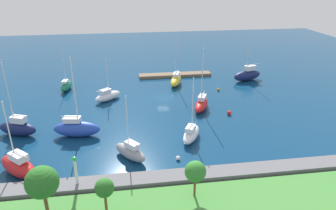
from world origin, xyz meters
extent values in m
plane|color=navy|center=(0.00, 0.00, 0.00)|extent=(160.00, 160.00, 0.00)
cube|color=brown|center=(-5.02, -14.53, 0.36)|extent=(18.65, 2.75, 0.73)
cube|color=slate|center=(0.00, 29.43, 0.72)|extent=(68.93, 2.61, 1.43)
cylinder|color=silver|center=(14.23, 29.43, 3.03)|extent=(0.36, 0.36, 3.20)
sphere|color=green|center=(14.23, 29.43, 4.88)|extent=(0.56, 0.56, 0.56)
cylinder|color=brown|center=(0.67, 33.29, 2.42)|extent=(0.26, 0.26, 2.60)
sphere|color=#337F2D|center=(0.67, 33.29, 4.44)|extent=(2.43, 2.43, 2.43)
cylinder|color=brown|center=(10.57, 34.84, 2.52)|extent=(0.30, 0.30, 2.81)
sphere|color=#286B23|center=(10.57, 34.84, 4.53)|extent=(2.04, 2.04, 2.04)
cylinder|color=brown|center=(16.74, 34.07, 2.72)|extent=(0.37, 0.37, 3.20)
sphere|color=#286B23|center=(16.74, 34.07, 5.34)|extent=(3.40, 3.40, 3.40)
ellipsoid|color=#141E4C|center=(25.83, 12.97, 1.21)|extent=(6.99, 4.37, 2.41)
cube|color=silver|center=(25.33, 13.15, 2.94)|extent=(2.70, 2.07, 1.05)
cylinder|color=silver|center=(26.14, 12.86, 7.68)|extent=(0.16, 0.16, 10.53)
cylinder|color=silver|center=(24.91, 13.31, 3.62)|extent=(2.50, 1.02, 0.13)
ellipsoid|color=white|center=(11.67, -0.32, 0.90)|extent=(6.13, 5.61, 1.81)
cube|color=silver|center=(12.05, 0.00, 2.19)|extent=(2.53, 2.41, 0.76)
cylinder|color=silver|center=(11.43, -0.52, 5.31)|extent=(0.15, 0.15, 7.00)
cylinder|color=silver|center=(12.59, 0.45, 2.72)|extent=(2.40, 2.04, 0.12)
ellipsoid|color=red|center=(-6.62, 7.22, 0.99)|extent=(4.84, 6.90, 1.97)
cube|color=silver|center=(-6.86, 6.74, 2.37)|extent=(2.20, 2.71, 0.78)
cylinder|color=silver|center=(-6.48, 7.52, 7.13)|extent=(0.16, 0.16, 10.32)
cylinder|color=silver|center=(-7.19, 6.07, 2.91)|extent=(1.53, 2.94, 0.13)
ellipsoid|color=#19724C|center=(21.26, -7.97, 0.97)|extent=(2.63, 5.77, 1.95)
cube|color=silver|center=(21.33, -7.53, 2.21)|extent=(1.37, 2.14, 0.52)
cylinder|color=silver|center=(21.21, -8.25, 6.32)|extent=(0.13, 0.13, 8.74)
cylinder|color=silver|center=(21.39, -7.14, 2.62)|extent=(0.46, 2.23, 0.11)
ellipsoid|color=#2347B2|center=(16.10, 14.76, 1.31)|extent=(7.83, 3.51, 2.62)
cube|color=silver|center=(16.70, 14.67, 3.03)|extent=(2.91, 1.83, 0.82)
cylinder|color=silver|center=(15.73, 14.82, 7.98)|extent=(0.18, 0.18, 10.72)
cylinder|color=silver|center=(17.06, 14.61, 3.58)|extent=(2.70, 0.55, 0.15)
ellipsoid|color=yellow|center=(-4.15, -7.92, 1.06)|extent=(4.45, 7.30, 2.11)
cube|color=silver|center=(-4.34, -8.44, 2.46)|extent=(2.09, 2.81, 0.70)
cylinder|color=silver|center=(-4.03, -7.59, 6.99)|extent=(0.17, 0.17, 9.76)
cylinder|color=silver|center=(-4.58, -9.08, 2.96)|extent=(1.22, 3.03, 0.13)
ellipsoid|color=gray|center=(7.71, 22.62, 0.98)|extent=(5.25, 5.80, 1.95)
cube|color=silver|center=(7.41, 22.99, 2.37)|extent=(2.24, 2.38, 0.83)
cylinder|color=silver|center=(7.90, 22.39, 5.80)|extent=(0.14, 0.14, 7.70)
cylinder|color=silver|center=(7.14, 23.31, 2.93)|extent=(1.60, 1.91, 0.11)
ellipsoid|color=#141E4C|center=(-22.21, -8.49, 1.32)|extent=(8.14, 4.66, 2.63)
cube|color=silver|center=(-22.80, -8.67, 3.22)|extent=(3.11, 2.24, 1.17)
cylinder|color=silver|center=(-21.84, -8.37, 7.28)|extent=(0.19, 0.19, 9.28)
cylinder|color=silver|center=(-23.54, -8.90, 3.95)|extent=(3.46, 1.21, 0.15)
ellipsoid|color=white|center=(-2.16, 18.51, 0.93)|extent=(4.64, 6.30, 1.85)
cube|color=silver|center=(-1.93, 18.94, 2.22)|extent=(2.10, 2.50, 0.74)
cylinder|color=silver|center=(-2.30, 18.24, 6.13)|extent=(0.15, 0.15, 8.54)
cylinder|color=silver|center=(-1.78, 19.23, 2.74)|extent=(1.16, 2.04, 0.12)
ellipsoid|color=red|center=(22.44, 24.54, 1.27)|extent=(6.73, 6.43, 2.54)
cube|color=silver|center=(22.03, 24.91, 3.01)|extent=(2.82, 2.75, 0.94)
cylinder|color=silver|center=(22.69, 24.31, 6.53)|extent=(0.17, 0.17, 7.98)
cylinder|color=silver|center=(21.58, 25.32, 3.63)|extent=(2.31, 2.12, 0.13)
sphere|color=orange|center=(-13.06, -2.56, 0.32)|extent=(0.64, 0.64, 0.64)
sphere|color=red|center=(-11.30, 10.30, 0.41)|extent=(0.82, 0.82, 0.82)
sphere|color=white|center=(0.95, 24.10, 0.32)|extent=(0.63, 0.63, 0.63)
camera|label=1|loc=(7.80, 61.18, 24.79)|focal=33.01mm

